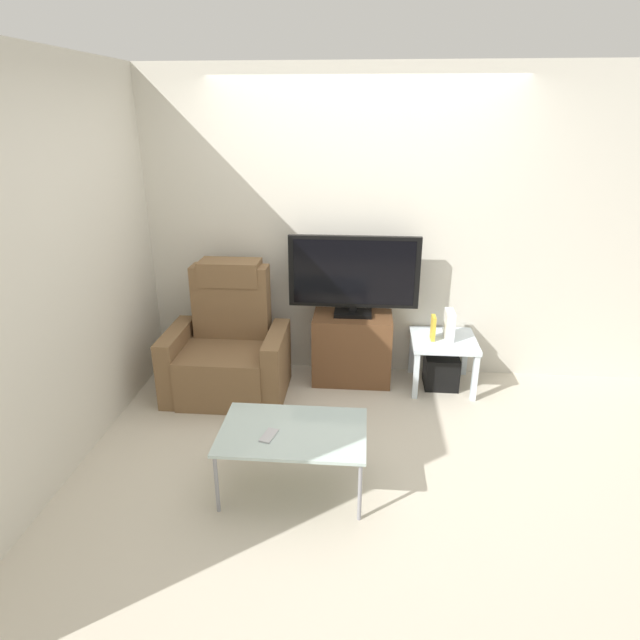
{
  "coord_description": "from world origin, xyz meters",
  "views": [
    {
      "loc": [
        0.03,
        -3.44,
        2.25
      ],
      "look_at": [
        -0.3,
        0.5,
        0.7
      ],
      "focal_mm": 30.28,
      "sensor_mm": 36.0,
      "label": 1
    }
  ],
  "objects_px": {
    "subwoofer_box": "(441,371)",
    "book_upright": "(433,328)",
    "television": "(354,274)",
    "coffee_table": "(293,434)",
    "recliner_armchair": "(228,349)",
    "cell_phone": "(269,435)",
    "side_table": "(443,346)",
    "game_console": "(449,325)",
    "tv_stand": "(352,348)"
  },
  "relations": [
    {
      "from": "television",
      "to": "book_upright",
      "type": "bearing_deg",
      "value": -7.68
    },
    {
      "from": "cell_phone",
      "to": "book_upright",
      "type": "bearing_deg",
      "value": 66.96
    },
    {
      "from": "television",
      "to": "book_upright",
      "type": "xyz_separation_m",
      "value": [
        0.67,
        -0.09,
        -0.42
      ]
    },
    {
      "from": "coffee_table",
      "to": "cell_phone",
      "type": "relative_size",
      "value": 6.0
    },
    {
      "from": "game_console",
      "to": "coffee_table",
      "type": "distance_m",
      "value": 1.85
    },
    {
      "from": "tv_stand",
      "to": "subwoofer_box",
      "type": "bearing_deg",
      "value": -3.85
    },
    {
      "from": "recliner_armchair",
      "to": "subwoofer_box",
      "type": "bearing_deg",
      "value": -0.28
    },
    {
      "from": "recliner_armchair",
      "to": "coffee_table",
      "type": "distance_m",
      "value": 1.42
    },
    {
      "from": "tv_stand",
      "to": "subwoofer_box",
      "type": "relative_size",
      "value": 2.37
    },
    {
      "from": "recliner_armchair",
      "to": "side_table",
      "type": "distance_m",
      "value": 1.82
    },
    {
      "from": "side_table",
      "to": "book_upright",
      "type": "height_order",
      "value": "book_upright"
    },
    {
      "from": "television",
      "to": "game_console",
      "type": "distance_m",
      "value": 0.91
    },
    {
      "from": "book_upright",
      "to": "recliner_armchair",
      "type": "bearing_deg",
      "value": -173.32
    },
    {
      "from": "side_table",
      "to": "book_upright",
      "type": "distance_m",
      "value": 0.2
    },
    {
      "from": "subwoofer_box",
      "to": "cell_phone",
      "type": "relative_size",
      "value": 1.89
    },
    {
      "from": "book_upright",
      "to": "coffee_table",
      "type": "bearing_deg",
      "value": -124.9
    },
    {
      "from": "recliner_armchair",
      "to": "book_upright",
      "type": "relative_size",
      "value": 5.2
    },
    {
      "from": "subwoofer_box",
      "to": "cell_phone",
      "type": "xyz_separation_m",
      "value": [
        -1.23,
        -1.52,
        0.28
      ]
    },
    {
      "from": "book_upright",
      "to": "coffee_table",
      "type": "relative_size",
      "value": 0.23
    },
    {
      "from": "recliner_armchair",
      "to": "cell_phone",
      "type": "height_order",
      "value": "recliner_armchair"
    },
    {
      "from": "subwoofer_box",
      "to": "book_upright",
      "type": "distance_m",
      "value": 0.42
    },
    {
      "from": "television",
      "to": "cell_phone",
      "type": "relative_size",
      "value": 7.27
    },
    {
      "from": "side_table",
      "to": "cell_phone",
      "type": "relative_size",
      "value": 3.6
    },
    {
      "from": "subwoofer_box",
      "to": "tv_stand",
      "type": "bearing_deg",
      "value": 176.15
    },
    {
      "from": "side_table",
      "to": "cell_phone",
      "type": "bearing_deg",
      "value": -128.96
    },
    {
      "from": "television",
      "to": "recliner_armchair",
      "type": "xyz_separation_m",
      "value": [
        -1.03,
        -0.29,
        -0.6
      ]
    },
    {
      "from": "recliner_armchair",
      "to": "coffee_table",
      "type": "height_order",
      "value": "recliner_armchair"
    },
    {
      "from": "game_console",
      "to": "cell_phone",
      "type": "xyz_separation_m",
      "value": [
        -1.27,
        -1.53,
        -0.15
      ]
    },
    {
      "from": "tv_stand",
      "to": "cell_phone",
      "type": "bearing_deg",
      "value": -106.17
    },
    {
      "from": "tv_stand",
      "to": "recliner_armchair",
      "type": "distance_m",
      "value": 1.07
    },
    {
      "from": "subwoofer_box",
      "to": "coffee_table",
      "type": "distance_m",
      "value": 1.83
    },
    {
      "from": "tv_stand",
      "to": "subwoofer_box",
      "type": "xyz_separation_m",
      "value": [
        0.77,
        -0.05,
        -0.16
      ]
    },
    {
      "from": "tv_stand",
      "to": "television",
      "type": "relative_size",
      "value": 0.62
    },
    {
      "from": "television",
      "to": "coffee_table",
      "type": "relative_size",
      "value": 1.21
    },
    {
      "from": "book_upright",
      "to": "coffee_table",
      "type": "xyz_separation_m",
      "value": [
        -0.99,
        -1.43,
        -0.16
      ]
    },
    {
      "from": "side_table",
      "to": "game_console",
      "type": "bearing_deg",
      "value": 15.95
    },
    {
      "from": "cell_phone",
      "to": "side_table",
      "type": "bearing_deg",
      "value": 64.98
    },
    {
      "from": "game_console",
      "to": "tv_stand",
      "type": "bearing_deg",
      "value": 177.02
    },
    {
      "from": "recliner_armchair",
      "to": "coffee_table",
      "type": "bearing_deg",
      "value": -67.18
    },
    {
      "from": "cell_phone",
      "to": "subwoofer_box",
      "type": "bearing_deg",
      "value": 64.98
    },
    {
      "from": "television",
      "to": "coffee_table",
      "type": "height_order",
      "value": "television"
    },
    {
      "from": "recliner_armchair",
      "to": "book_upright",
      "type": "bearing_deg",
      "value": -0.54
    },
    {
      "from": "side_table",
      "to": "book_upright",
      "type": "bearing_deg",
      "value": -168.69
    },
    {
      "from": "recliner_armchair",
      "to": "coffee_table",
      "type": "relative_size",
      "value": 1.2
    },
    {
      "from": "television",
      "to": "game_console",
      "type": "relative_size",
      "value": 4.45
    },
    {
      "from": "side_table",
      "to": "book_upright",
      "type": "relative_size",
      "value": 2.6
    },
    {
      "from": "tv_stand",
      "to": "television",
      "type": "distance_m",
      "value": 0.66
    },
    {
      "from": "tv_stand",
      "to": "book_upright",
      "type": "xyz_separation_m",
      "value": [
        0.67,
        -0.07,
        0.24
      ]
    },
    {
      "from": "tv_stand",
      "to": "cell_phone",
      "type": "height_order",
      "value": "tv_stand"
    },
    {
      "from": "tv_stand",
      "to": "coffee_table",
      "type": "relative_size",
      "value": 0.75
    }
  ]
}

